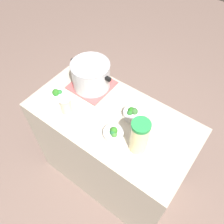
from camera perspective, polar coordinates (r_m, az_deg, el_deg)
The scene contains 9 objects.
ground_plane at distance 2.43m, azimuth 0.00°, elevation -14.45°, with size 8.00×8.00×0.00m, color #735D54.
counter_slab at distance 2.01m, azimuth 0.00°, elevation -9.13°, with size 1.19×0.62×0.94m, color #AEA592.
dish_cloth at distance 1.81m, azimuth -4.90°, elevation 6.51°, with size 0.29×0.29×0.01m, color #BB4F4E.
cooking_pot at distance 1.73m, azimuth -5.15°, elevation 9.02°, with size 0.36×0.29×0.20m.
lemonade_pitcher at distance 1.38m, azimuth 6.63°, elevation -5.86°, with size 0.11×0.11×0.25m.
mason_jar at distance 1.62m, azimuth -11.11°, elevation 1.54°, with size 0.08×0.08×0.12m.
broccoli_bowl_front at distance 1.50m, azimuth 0.35°, elevation -5.17°, with size 0.13×0.13×0.08m.
broccoli_bowl_center at distance 1.59m, azimuth 5.00°, elevation -0.33°, with size 0.13×0.13×0.09m.
broccoli_bowl_back at distance 1.75m, azimuth -13.02°, elevation 4.18°, with size 0.11×0.11×0.08m.
Camera 1 is at (0.58, -0.77, 2.23)m, focal length 37.69 mm.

